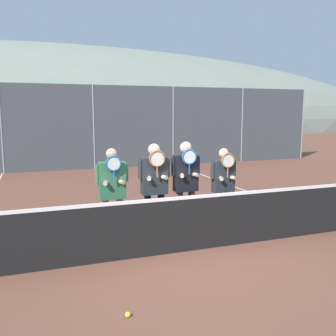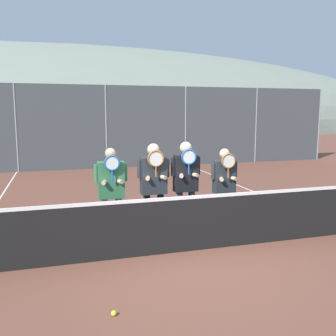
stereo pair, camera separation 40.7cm
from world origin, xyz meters
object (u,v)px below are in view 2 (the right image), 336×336
object	(u,v)px
player_center_left	(154,182)
car_left_of_center	(77,142)
player_rightmost	(224,184)
player_center_right	(186,180)
player_leftmost	(111,188)
tennis_ball_on_court	(114,313)
car_center	(172,140)

from	to	relation	value
player_center_left	car_left_of_center	xyz separation A→B (m)	(-0.75, 12.46, -0.19)
player_rightmost	player_center_right	bearing A→B (deg)	175.01
player_leftmost	car_left_of_center	size ratio (longest dim) A/B	0.41
player_rightmost	tennis_ball_on_court	distance (m)	3.72
player_leftmost	car_center	world-z (taller)	car_center
player_center_right	player_leftmost	bearing A→B (deg)	179.65
player_center_left	player_rightmost	bearing A→B (deg)	-2.30
player_leftmost	tennis_ball_on_court	xyz separation A→B (m)	(-0.35, -2.57, -1.01)
player_rightmost	car_center	world-z (taller)	car_center
tennis_ball_on_court	car_center	bearing A→B (deg)	70.26
player_leftmost	player_rightmost	world-z (taller)	player_leftmost
tennis_ball_on_court	player_center_right	bearing A→B (deg)	54.90
player_center_left	player_leftmost	bearing A→B (deg)	178.57
car_left_of_center	player_leftmost	bearing A→B (deg)	-90.24
player_center_right	car_center	size ratio (longest dim) A/B	0.43
car_left_of_center	car_center	size ratio (longest dim) A/B	1.02
player_center_left	player_rightmost	size ratio (longest dim) A/B	1.08
player_leftmost	player_rightmost	distance (m)	2.23
player_rightmost	car_left_of_center	world-z (taller)	car_left_of_center
car_left_of_center	tennis_ball_on_court	bearing A→B (deg)	-91.55
player_center_left	player_rightmost	xyz separation A→B (m)	(1.43, -0.06, -0.10)
player_center_left	player_rightmost	world-z (taller)	player_center_left
player_leftmost	player_center_left	xyz separation A→B (m)	(0.80, -0.02, 0.06)
player_center_left	player_rightmost	distance (m)	1.44
player_center_right	player_rightmost	distance (m)	0.80
player_center_left	car_center	bearing A→B (deg)	71.27
car_left_of_center	car_center	xyz separation A→B (m)	(4.84, -0.38, 0.01)
player_center_left	car_center	world-z (taller)	player_center_left
car_left_of_center	tennis_ball_on_court	xyz separation A→B (m)	(-0.40, -15.00, -0.89)
player_leftmost	player_center_left	distance (m)	0.80
tennis_ball_on_court	player_rightmost	bearing A→B (deg)	43.94
player_center_right	car_left_of_center	distance (m)	12.52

